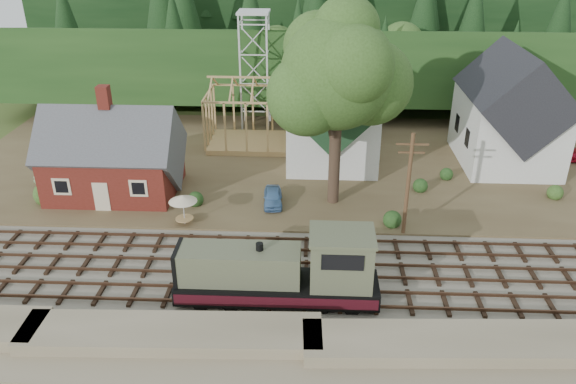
{
  "coord_description": "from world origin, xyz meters",
  "views": [
    {
      "loc": [
        0.33,
        -30.51,
        21.08
      ],
      "look_at": [
        -1.45,
        6.0,
        3.0
      ],
      "focal_mm": 35.0,
      "sensor_mm": 36.0,
      "label": 1
    }
  ],
  "objects_px": {
    "car_red": "(562,153)",
    "patio_set": "(183,200)",
    "car_blue": "(273,197)",
    "locomotive": "(285,273)",
    "car_green": "(57,177)"
  },
  "relations": [
    {
      "from": "car_red",
      "to": "patio_set",
      "type": "distance_m",
      "value": 35.74
    },
    {
      "from": "locomotive",
      "to": "car_green",
      "type": "bearing_deg",
      "value": 143.3
    },
    {
      "from": "locomotive",
      "to": "car_blue",
      "type": "relative_size",
      "value": 3.28
    },
    {
      "from": "car_blue",
      "to": "car_green",
      "type": "height_order",
      "value": "car_blue"
    },
    {
      "from": "car_red",
      "to": "patio_set",
      "type": "relative_size",
      "value": 2.04
    },
    {
      "from": "car_blue",
      "to": "car_red",
      "type": "xyz_separation_m",
      "value": [
        26.56,
        10.31,
        0.05
      ]
    },
    {
      "from": "car_blue",
      "to": "car_green",
      "type": "distance_m",
      "value": 19.1
    },
    {
      "from": "car_green",
      "to": "patio_set",
      "type": "height_order",
      "value": "patio_set"
    },
    {
      "from": "locomotive",
      "to": "car_blue",
      "type": "xyz_separation_m",
      "value": [
        -1.6,
        12.26,
        -1.19
      ]
    },
    {
      "from": "patio_set",
      "to": "car_red",
      "type": "bearing_deg",
      "value": 22.75
    },
    {
      "from": "locomotive",
      "to": "car_red",
      "type": "bearing_deg",
      "value": 42.13
    },
    {
      "from": "locomotive",
      "to": "car_green",
      "type": "height_order",
      "value": "locomotive"
    },
    {
      "from": "car_green",
      "to": "patio_set",
      "type": "xyz_separation_m",
      "value": [
        12.49,
        -6.49,
        1.41
      ]
    },
    {
      "from": "car_green",
      "to": "patio_set",
      "type": "bearing_deg",
      "value": -118.48
    },
    {
      "from": "car_blue",
      "to": "patio_set",
      "type": "xyz_separation_m",
      "value": [
        -6.37,
        -3.49,
        1.37
      ]
    }
  ]
}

